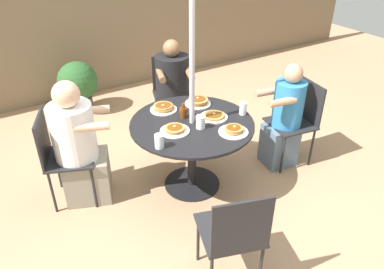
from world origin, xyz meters
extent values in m
plane|color=tan|center=(0.00, 0.00, 0.00)|extent=(12.00, 12.00, 0.00)
cube|color=#7A664C|center=(0.00, 2.64, 0.88)|extent=(10.00, 0.06, 1.76)
cylinder|color=black|center=(0.00, 0.00, 0.01)|extent=(0.55, 0.55, 0.01)
cylinder|color=black|center=(0.00, 0.00, 0.34)|extent=(0.08, 0.08, 0.68)
cylinder|color=black|center=(0.00, 0.00, 0.69)|extent=(1.13, 1.13, 0.03)
cylinder|color=#ADADB2|center=(0.00, 0.00, 1.15)|extent=(0.05, 0.05, 2.31)
cylinder|color=#232326|center=(0.47, 0.81, 0.22)|extent=(0.02, 0.02, 0.45)
cylinder|color=#232326|center=(0.14, 0.93, 0.22)|extent=(0.02, 0.02, 0.45)
cylinder|color=#232326|center=(0.59, 1.15, 0.22)|extent=(0.02, 0.02, 0.45)
cylinder|color=#232326|center=(0.25, 1.27, 0.22)|extent=(0.02, 0.02, 0.45)
cube|color=#232326|center=(0.36, 1.04, 0.45)|extent=(0.54, 0.54, 0.02)
cube|color=#232326|center=(0.43, 1.23, 0.68)|extent=(0.38, 0.15, 0.42)
cube|color=beige|center=(0.32, 0.93, 0.22)|extent=(0.48, 0.50, 0.45)
cylinder|color=black|center=(0.34, 0.98, 0.71)|extent=(0.38, 0.38, 0.53)
sphere|color=brown|center=(0.34, 0.98, 1.06)|extent=(0.19, 0.19, 0.19)
cylinder|color=brown|center=(0.43, 0.75, 0.84)|extent=(0.17, 0.31, 0.07)
cylinder|color=brown|center=(0.14, 0.86, 0.84)|extent=(0.17, 0.31, 0.07)
cylinder|color=#232326|center=(-0.79, 0.51, 0.22)|extent=(0.02, 0.02, 0.45)
cylinder|color=#232326|center=(-0.92, 0.18, 0.22)|extent=(0.02, 0.02, 0.45)
cylinder|color=#232326|center=(-1.12, 0.64, 0.22)|extent=(0.02, 0.02, 0.45)
cylinder|color=#232326|center=(-1.26, 0.31, 0.22)|extent=(0.02, 0.02, 0.45)
cube|color=#232326|center=(-1.02, 0.41, 0.45)|extent=(0.55, 0.55, 0.02)
cube|color=#232326|center=(-1.21, 0.48, 0.68)|extent=(0.16, 0.38, 0.42)
cube|color=gray|center=(-0.92, 0.36, 0.22)|extent=(0.50, 0.48, 0.45)
cylinder|color=white|center=(-0.97, 0.39, 0.71)|extent=(0.38, 0.38, 0.52)
sphere|color=#DBA884|center=(-0.97, 0.39, 1.07)|extent=(0.23, 0.23, 0.23)
cylinder|color=#DBA884|center=(-0.74, 0.46, 0.83)|extent=(0.29, 0.17, 0.07)
cylinder|color=#DBA884|center=(-0.86, 0.18, 0.83)|extent=(0.29, 0.17, 0.07)
cylinder|color=#232326|center=(-0.45, -0.82, 0.22)|extent=(0.02, 0.02, 0.45)
cylinder|color=#232326|center=(-0.11, -0.93, 0.22)|extent=(0.02, 0.02, 0.45)
cylinder|color=#232326|center=(-0.22, -1.27, 0.22)|extent=(0.02, 0.02, 0.45)
cube|color=#232326|center=(-0.34, -1.05, 0.45)|extent=(0.53, 0.53, 0.02)
cube|color=#232326|center=(-0.40, -1.24, 0.68)|extent=(0.39, 0.14, 0.42)
cylinder|color=#232326|center=(0.88, -0.32, 0.22)|extent=(0.02, 0.02, 0.45)
cylinder|color=#232326|center=(0.94, 0.03, 0.22)|extent=(0.02, 0.02, 0.45)
cylinder|color=#232326|center=(1.24, -0.38, 0.22)|extent=(0.02, 0.02, 0.45)
cylinder|color=#232326|center=(1.29, -0.03, 0.22)|extent=(0.02, 0.02, 0.45)
cube|color=#232326|center=(1.09, -0.18, 0.45)|extent=(0.48, 0.48, 0.02)
cube|color=#232326|center=(1.29, -0.21, 0.68)|extent=(0.08, 0.40, 0.42)
cube|color=slate|center=(0.98, -0.16, 0.22)|extent=(0.36, 0.34, 0.45)
cylinder|color=teal|center=(1.03, -0.17, 0.69)|extent=(0.30, 0.30, 0.49)
sphere|color=tan|center=(1.03, -0.17, 1.02)|extent=(0.19, 0.19, 0.19)
cylinder|color=tan|center=(0.84, -0.26, 0.81)|extent=(0.29, 0.11, 0.07)
cylinder|color=tan|center=(0.88, -0.02, 0.81)|extent=(0.29, 0.11, 0.07)
cylinder|color=white|center=(-0.21, -0.06, 0.71)|extent=(0.26, 0.26, 0.01)
cylinder|color=#AD7A3D|center=(-0.21, -0.05, 0.72)|extent=(0.16, 0.16, 0.01)
cylinder|color=#AD7A3D|center=(-0.21, -0.06, 0.73)|extent=(0.16, 0.16, 0.01)
cylinder|color=#AD7A3D|center=(-0.21, -0.05, 0.74)|extent=(0.18, 0.18, 0.01)
ellipsoid|color=brown|center=(-0.21, -0.06, 0.75)|extent=(0.13, 0.12, 0.00)
cube|color=#F4E084|center=(-0.21, -0.05, 0.76)|extent=(0.02, 0.02, 0.01)
cylinder|color=white|center=(0.21, -0.34, 0.71)|extent=(0.26, 0.26, 0.01)
cylinder|color=#AD7A3D|center=(0.22, -0.34, 0.72)|extent=(0.16, 0.16, 0.01)
cylinder|color=#AD7A3D|center=(0.21, -0.34, 0.73)|extent=(0.16, 0.16, 0.01)
cylinder|color=#AD7A3D|center=(0.21, -0.33, 0.74)|extent=(0.16, 0.16, 0.01)
cylinder|color=#AD7A3D|center=(0.22, -0.34, 0.75)|extent=(0.16, 0.16, 0.01)
ellipsoid|color=brown|center=(0.21, -0.34, 0.76)|extent=(0.13, 0.12, 0.00)
cube|color=#F4E084|center=(0.22, -0.34, 0.77)|extent=(0.03, 0.03, 0.01)
cylinder|color=white|center=(0.22, -0.03, 0.71)|extent=(0.26, 0.26, 0.01)
cylinder|color=#AD7A3D|center=(0.22, -0.03, 0.72)|extent=(0.20, 0.20, 0.01)
cylinder|color=#AD7A3D|center=(0.22, -0.03, 0.73)|extent=(0.20, 0.20, 0.01)
ellipsoid|color=brown|center=(0.22, -0.03, 0.74)|extent=(0.15, 0.14, 0.00)
cube|color=#F4E084|center=(0.22, -0.03, 0.75)|extent=(0.03, 0.03, 0.01)
cylinder|color=white|center=(-0.11, 0.35, 0.71)|extent=(0.26, 0.26, 0.01)
cylinder|color=#AD7A3D|center=(-0.11, 0.35, 0.73)|extent=(0.19, 0.19, 0.01)
cylinder|color=#AD7A3D|center=(-0.10, 0.35, 0.74)|extent=(0.20, 0.20, 0.01)
cylinder|color=#AD7A3D|center=(-0.11, 0.35, 0.75)|extent=(0.19, 0.19, 0.01)
ellipsoid|color=brown|center=(-0.11, 0.35, 0.76)|extent=(0.15, 0.14, 0.00)
cube|color=#F4E084|center=(-0.11, 0.34, 0.77)|extent=(0.02, 0.02, 0.01)
cylinder|color=white|center=(0.24, 0.28, 0.71)|extent=(0.26, 0.26, 0.01)
cylinder|color=#AD7A3D|center=(0.24, 0.28, 0.72)|extent=(0.19, 0.19, 0.01)
cylinder|color=#AD7A3D|center=(0.24, 0.29, 0.74)|extent=(0.18, 0.18, 0.01)
cylinder|color=#AD7A3D|center=(0.24, 0.28, 0.75)|extent=(0.19, 0.19, 0.01)
cylinder|color=#AD7A3D|center=(0.24, 0.28, 0.76)|extent=(0.20, 0.20, 0.01)
ellipsoid|color=brown|center=(0.24, 0.28, 0.77)|extent=(0.16, 0.14, 0.00)
cube|color=#F4E084|center=(0.25, 0.29, 0.77)|extent=(0.02, 0.02, 0.01)
cylinder|color=#602D0F|center=(-0.02, 0.12, 0.76)|extent=(0.07, 0.07, 0.10)
cylinder|color=#602D0F|center=(-0.02, 0.12, 0.83)|extent=(0.03, 0.03, 0.04)
torus|color=#602D0F|center=(0.01, 0.12, 0.77)|extent=(0.05, 0.01, 0.05)
cylinder|color=white|center=(0.01, -0.12, 0.76)|extent=(0.08, 0.08, 0.11)
cylinder|color=white|center=(0.01, -0.12, 0.82)|extent=(0.08, 0.08, 0.01)
cylinder|color=silver|center=(0.49, -0.11, 0.77)|extent=(0.07, 0.07, 0.12)
cylinder|color=silver|center=(-0.44, -0.21, 0.77)|extent=(0.08, 0.08, 0.12)
cylinder|color=#3D3D3F|center=(-0.45, 2.12, 0.11)|extent=(0.31, 0.31, 0.22)
sphere|color=#285628|center=(-0.45, 2.12, 0.44)|extent=(0.51, 0.51, 0.51)
camera|label=1|loc=(-1.54, -2.51, 2.37)|focal=35.00mm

